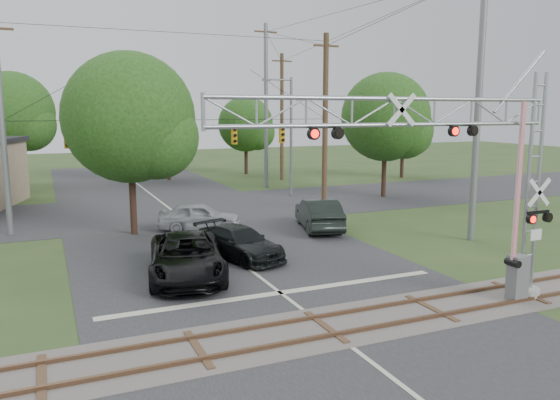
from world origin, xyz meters
name	(u,v)px	position (x,y,z in m)	size (l,w,h in m)	color
ground	(360,355)	(0.00, 0.00, 0.00)	(160.00, 160.00, 0.00)	#2A421E
road_main	(240,262)	(0.00, 10.00, 0.01)	(14.00, 90.00, 0.02)	#27272A
road_cross	(171,210)	(0.00, 24.00, 0.01)	(90.00, 12.00, 0.02)	#27272A
railroad_track	(326,327)	(0.00, 2.00, 0.03)	(90.00, 3.20, 0.17)	#554F49
crossing_gantry	(454,165)	(4.33, 1.63, 4.90)	(12.29, 1.01, 7.87)	#989993
traffic_signal_span	(198,127)	(0.93, 20.00, 5.65)	(19.34, 0.36, 11.50)	slate
pickup_black	(187,257)	(-2.65, 8.73, 0.86)	(2.85, 6.19, 1.72)	black
car_dark	(240,243)	(0.22, 10.62, 0.72)	(2.02, 4.96, 1.44)	black
sedan_silver	(199,216)	(0.14, 17.14, 0.78)	(1.83, 4.55, 1.55)	#A4A7AC
suv_dark	(319,214)	(6.30, 14.63, 0.87)	(1.85, 5.30, 1.74)	black
streetlight	(289,131)	(9.70, 26.20, 5.07)	(2.42, 0.25, 9.07)	slate
utility_poles	(217,113)	(3.10, 23.18, 6.40)	(27.13, 26.97, 13.81)	#452B20
treeline	(146,122)	(0.14, 33.09, 5.68)	(56.36, 30.71, 9.94)	#332017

